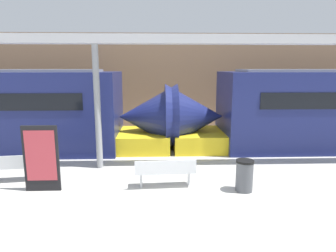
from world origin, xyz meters
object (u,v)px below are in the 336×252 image
bench_far (9,165)px  support_column_near (98,108)px  trash_bin (244,175)px  bench_near (165,170)px  poster_board (41,158)px

bench_far → support_column_near: (2.36, 1.18, 1.49)m
trash_bin → bench_near: bearing=171.6°
bench_near → poster_board: (-3.29, -0.10, 0.40)m
bench_far → trash_bin: bearing=-14.3°
bench_near → trash_bin: 2.13m
bench_far → trash_bin: (6.58, -0.90, -0.07)m
bench_near → support_column_near: support_column_near is taller
support_column_near → bench_near: bearing=-39.8°
bench_far → trash_bin: size_ratio=2.04×
poster_board → support_column_near: 2.46m
bench_far → trash_bin: trash_bin is taller
bench_far → support_column_near: size_ratio=0.44×
bench_far → poster_board: 1.43m
trash_bin → support_column_near: (-4.23, 2.08, 1.56)m
poster_board → bench_near: bearing=1.7°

